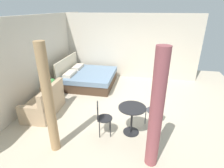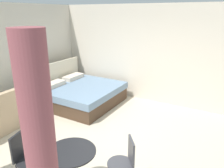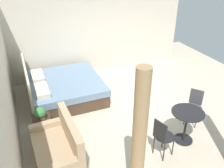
# 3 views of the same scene
# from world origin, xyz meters

# --- Properties ---
(ground_plane) EXTENTS (8.24, 8.91, 0.02)m
(ground_plane) POSITION_xyz_m (0.00, 0.00, -0.01)
(ground_plane) COLOR beige
(wall_back) EXTENTS (8.24, 0.12, 2.80)m
(wall_back) POSITION_xyz_m (0.00, 2.95, 1.40)
(wall_back) COLOR beige
(wall_back) RESTS_ON ground
(wall_right) EXTENTS (0.12, 5.91, 2.80)m
(wall_right) POSITION_xyz_m (2.62, 0.00, 1.40)
(wall_right) COLOR beige
(wall_right) RESTS_ON ground
(bed) EXTENTS (2.06, 2.00, 1.13)m
(bed) POSITION_xyz_m (1.32, 1.59, 0.30)
(bed) COLOR #473323
(bed) RESTS_ON ground
(nightstand) EXTENTS (0.41, 0.39, 0.45)m
(nightstand) POSITION_xyz_m (-0.06, 2.37, 0.23)
(nightstand) COLOR #38281E
(nightstand) RESTS_ON ground
(potted_plant) EXTENTS (0.25, 0.25, 0.33)m
(potted_plant) POSITION_xyz_m (-0.16, 2.38, 0.63)
(potted_plant) COLOR brown
(potted_plant) RESTS_ON nightstand
(vase) EXTENTS (0.08, 0.08, 0.17)m
(vase) POSITION_xyz_m (0.06, 2.36, 0.54)
(vase) COLOR silver
(vase) RESTS_ON nightstand
(balcony_table) EXTENTS (0.69, 0.69, 0.76)m
(balcony_table) POSITION_xyz_m (-1.47, -0.48, 0.53)
(balcony_table) COLOR black
(balcony_table) RESTS_ON ground
(cafe_chair_near_window) EXTENTS (0.48, 0.48, 0.89)m
(cafe_chair_near_window) POSITION_xyz_m (-1.68, 0.26, 0.54)
(cafe_chair_near_window) COLOR black
(cafe_chair_near_window) RESTS_ON ground
(cafe_chair_near_couch) EXTENTS (0.53, 0.53, 0.86)m
(cafe_chair_near_couch) POSITION_xyz_m (-1.00, -1.07, 0.53)
(cafe_chair_near_couch) COLOR #3F3F44
(cafe_chair_near_couch) RESTS_ON ground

